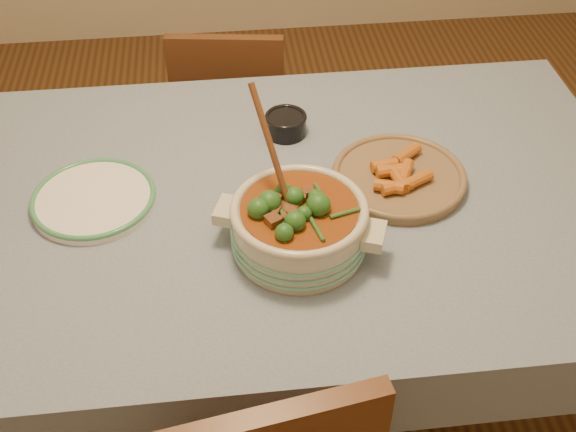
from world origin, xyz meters
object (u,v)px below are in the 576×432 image
object	(u,v)px
stew_casserole	(299,222)
chair_far	(232,112)
condiment_bowl	(286,123)
dining_table	(293,223)
fried_plate	(399,175)
white_plate	(94,199)

from	to	relation	value
stew_casserole	chair_far	distance (m)	1.07
stew_casserole	chair_far	size ratio (longest dim) A/B	0.47
condiment_bowl	chair_far	bearing A→B (deg)	102.62
dining_table	condiment_bowl	bearing A→B (deg)	87.52
condiment_bowl	fried_plate	size ratio (longest dim) A/B	0.32
condiment_bowl	white_plate	bearing A→B (deg)	-154.71
dining_table	chair_far	size ratio (longest dim) A/B	2.12
dining_table	condiment_bowl	distance (m)	0.28
stew_casserole	condiment_bowl	size ratio (longest dim) A/B	2.76
white_plate	condiment_bowl	distance (m)	0.53
white_plate	condiment_bowl	xyz separation A→B (m)	(0.48, 0.23, 0.02)
stew_casserole	condiment_bowl	distance (m)	0.43
dining_table	condiment_bowl	size ratio (longest dim) A/B	12.48
stew_casserole	fried_plate	bearing A→B (deg)	35.95
dining_table	chair_far	world-z (taller)	chair_far
stew_casserole	white_plate	distance (m)	0.50
chair_far	stew_casserole	bearing A→B (deg)	104.27
stew_casserole	condiment_bowl	bearing A→B (deg)	87.38
fried_plate	chair_far	bearing A→B (deg)	115.30
fried_plate	stew_casserole	bearing A→B (deg)	-144.05
dining_table	fried_plate	size ratio (longest dim) A/B	3.99
chair_far	fried_plate	bearing A→B (deg)	123.39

